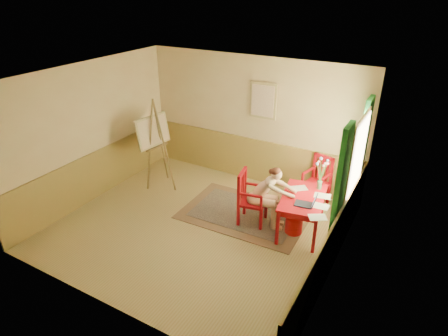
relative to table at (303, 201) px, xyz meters
The scene contains 14 objects.
room 2.04m from the table, 154.42° to the right, with size 5.04×4.54×2.84m.
wainscot 1.71m from the table, behind, with size 5.00×4.50×1.00m.
window 1.05m from the table, 21.69° to the left, with size 0.12×2.01×2.20m.
wall_portrait 2.38m from the table, 136.42° to the left, with size 0.60×0.05×0.76m.
rug 1.29m from the table, behind, with size 2.44×1.66×0.02m.
table is the anchor object (origin of this frame).
chair_left 0.97m from the table, 168.45° to the right, with size 0.56×0.54×1.05m.
chair_back 1.13m from the table, 93.09° to the left, with size 0.56×0.57×1.02m.
figure 0.66m from the table, 167.58° to the right, with size 0.93×0.48×1.22m.
laptop 0.31m from the table, 58.30° to the right, with size 0.39×0.27×0.22m.
papers 0.25m from the table, 14.04° to the right, with size 0.93×1.10×0.00m.
vase 0.59m from the table, 71.25° to the left, with size 0.19×0.29×0.59m.
wastebasket 0.49m from the table, 126.32° to the right, with size 0.31×0.31×0.33m, color red.
easel 3.46m from the table, behind, with size 0.70×0.89×1.98m.
Camera 1 is at (3.36, -4.97, 4.18)m, focal length 30.82 mm.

